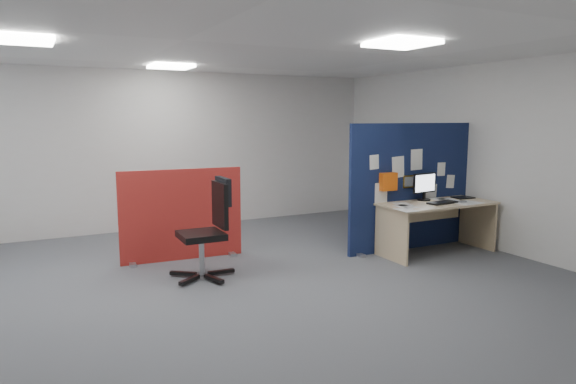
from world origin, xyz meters
name	(u,v)px	position (x,y,z in m)	size (l,w,h in m)	color
floor	(192,293)	(0.00, 0.00, 0.00)	(9.00, 9.00, 0.00)	#515459
ceiling	(184,40)	(0.00, 0.00, 2.70)	(9.00, 7.00, 0.02)	white
wall_back	(129,152)	(0.00, 3.50, 1.35)	(9.00, 0.02, 2.70)	silver
wall_front	(403,241)	(0.00, -3.50, 1.35)	(9.00, 0.02, 2.70)	silver
wall_right	(489,156)	(4.50, 0.00, 1.35)	(0.02, 7.00, 2.70)	silver
ceiling_lights	(197,52)	(0.33, 0.67, 2.67)	(4.10, 4.10, 0.04)	white
navy_divider	(413,187)	(3.47, 0.44, 0.91)	(2.22, 0.30, 1.83)	#10183C
main_desk	(435,214)	(3.58, 0.09, 0.55)	(1.66, 0.74, 0.73)	tan
monitor_main	(424,185)	(3.54, 0.28, 0.95)	(0.45, 0.19, 0.39)	black
keyboard	(442,203)	(3.59, -0.04, 0.74)	(0.45, 0.18, 0.03)	black
mouse	(463,202)	(3.87, -0.14, 0.74)	(0.10, 0.06, 0.03)	#A3A3A8
paper_tray	(463,197)	(4.21, 0.19, 0.74)	(0.28, 0.22, 0.01)	black
red_divider	(182,216)	(0.29, 1.37, 0.61)	(1.64, 0.30, 1.23)	maroon
office_chair	(211,222)	(0.39, 0.45, 0.67)	(0.75, 0.79, 1.18)	black
desk_papers	(434,203)	(3.48, 0.01, 0.73)	(1.47, 0.85, 0.00)	white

